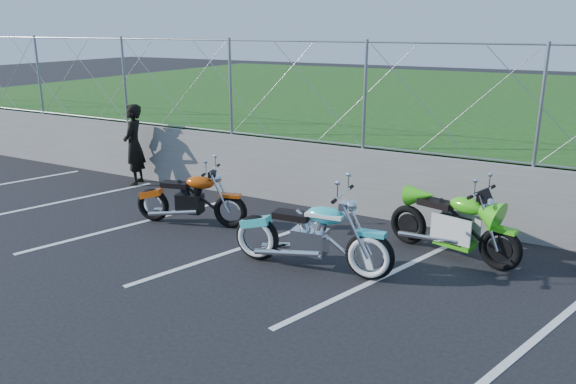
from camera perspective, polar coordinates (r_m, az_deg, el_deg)
The scene contains 9 objects.
ground at distance 8.68m, azimuth -7.67°, elevation -7.62°, with size 90.00×90.00×0.00m, color black.
retaining_wall at distance 11.30m, azimuth 2.76°, elevation 1.74°, with size 30.00×0.22×1.30m, color slate.
grass_field at distance 20.59m, azimuth 15.30°, elevation 7.91°, with size 30.00×20.00×1.30m, color #1A4612.
chain_link_fence at distance 10.99m, azimuth 2.88°, elevation 10.09°, with size 28.00×0.03×2.00m.
parking_lines at distance 8.88m, azimuth 2.51°, elevation -6.88°, with size 18.29×4.31×0.01m.
cruiser_turquoise at distance 8.36m, azimuth 2.58°, elevation -4.70°, with size 2.54×0.80×1.26m.
naked_orange at distance 10.41m, azimuth -9.71°, elevation -0.87°, with size 2.12×0.80×1.08m.
sportbike_green at distance 9.20m, azimuth 16.54°, elevation -3.39°, with size 2.21×0.84×1.17m.
person_standing at distance 13.31m, azimuth -15.39°, elevation 4.65°, with size 0.67×0.44×1.85m, color black.
Camera 1 is at (4.80, -6.31, 3.53)m, focal length 35.00 mm.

